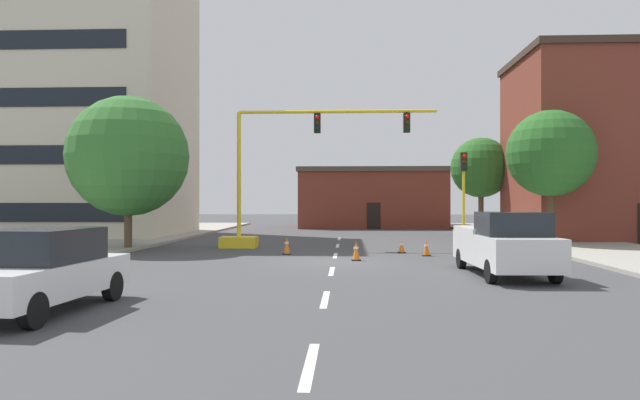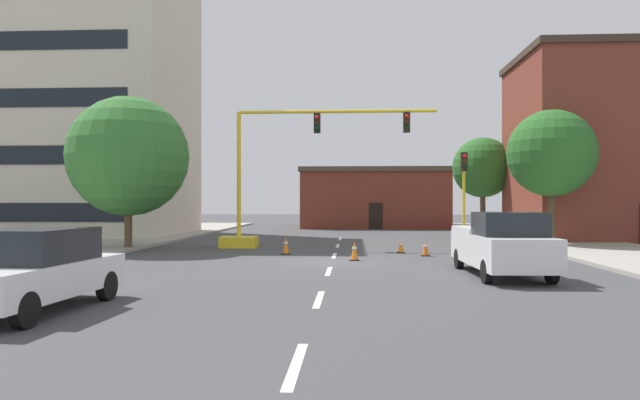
{
  "view_description": "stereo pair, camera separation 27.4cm",
  "coord_description": "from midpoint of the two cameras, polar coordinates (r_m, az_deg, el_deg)",
  "views": [
    {
      "loc": [
        0.54,
        -22.21,
        2.32
      ],
      "look_at": [
        -0.89,
        7.5,
        2.38
      ],
      "focal_mm": 32.68,
      "sensor_mm": 36.0,
      "label": 1
    },
    {
      "loc": [
        0.81,
        -22.19,
        2.32
      ],
      "look_at": [
        -0.89,
        7.5,
        2.38
      ],
      "focal_mm": 32.68,
      "sensor_mm": 36.0,
      "label": 2
    }
  ],
  "objects": [
    {
      "name": "traffic_cone_roadside_c",
      "position": [
        26.32,
        7.71,
        -4.52
      ],
      "size": [
        0.36,
        0.36,
        0.6
      ],
      "color": "black",
      "rests_on": "ground_plane"
    },
    {
      "name": "sedan_white_near_left",
      "position": [
        13.6,
        -26.15,
        -6.13
      ],
      "size": [
        2.14,
        4.61,
        1.74
      ],
      "color": "white",
      "rests_on": "ground_plane"
    },
    {
      "name": "lane_stripe_seg_5",
      "position": [
        35.78,
        1.67,
        -3.82
      ],
      "size": [
        0.16,
        2.4,
        0.01
      ],
      "primitive_type": "cube",
      "color": "silver",
      "rests_on": "ground_plane"
    },
    {
      "name": "traffic_signal_gantry",
      "position": [
        29.03,
        -5.37,
        -0.07
      ],
      "size": [
        10.68,
        1.2,
        6.83
      ],
      "color": "yellow",
      "rests_on": "ground_plane"
    },
    {
      "name": "sidewalk_right",
      "position": [
        32.43,
        23.8,
        -4.08
      ],
      "size": [
        6.0,
        56.0,
        0.14
      ],
      "primitive_type": "cube",
      "color": "#9E998E",
      "rests_on": "ground_plane"
    },
    {
      "name": "building_tall_left",
      "position": [
        43.62,
        -24.08,
        10.26
      ],
      "size": [
        16.27,
        11.32,
        20.32
      ],
      "color": "beige",
      "rests_on": "ground_plane"
    },
    {
      "name": "tree_right_mid",
      "position": [
        32.13,
        21.42,
        4.25
      ],
      "size": [
        4.44,
        4.44,
        7.0
      ],
      "color": "#4C3823",
      "rests_on": "ground_plane"
    },
    {
      "name": "lane_stripe_seg_4",
      "position": [
        30.29,
        1.48,
        -4.5
      ],
      "size": [
        0.16,
        2.4,
        0.01
      ],
      "primitive_type": "cube",
      "color": "silver",
      "rests_on": "ground_plane"
    },
    {
      "name": "traffic_cone_roadside_d",
      "position": [
        22.8,
        3.21,
        -5.0
      ],
      "size": [
        0.36,
        0.36,
        0.76
      ],
      "color": "black",
      "rests_on": "ground_plane"
    },
    {
      "name": "lane_stripe_seg_1",
      "position": [
        13.91,
        -0.06,
        -9.69
      ],
      "size": [
        0.16,
        2.4,
        0.01
      ],
      "primitive_type": "cube",
      "color": "silver",
      "rests_on": "ground_plane"
    },
    {
      "name": "lane_stripe_seg_2",
      "position": [
        19.35,
        0.74,
        -6.98
      ],
      "size": [
        0.16,
        2.4,
        0.01
      ],
      "primitive_type": "cube",
      "color": "silver",
      "rests_on": "ground_plane"
    },
    {
      "name": "building_brick_center",
      "position": [
        52.84,
        4.89,
        0.2
      ],
      "size": [
        12.81,
        10.13,
        5.19
      ],
      "color": "brown",
      "rests_on": "ground_plane"
    },
    {
      "name": "traffic_cone_roadside_b",
      "position": [
        25.04,
        10.08,
        -4.65
      ],
      "size": [
        0.36,
        0.36,
        0.68
      ],
      "color": "black",
      "rests_on": "ground_plane"
    },
    {
      "name": "tree_right_far",
      "position": [
        41.74,
        15.3,
        3.06
      ],
      "size": [
        4.15,
        4.15,
        6.72
      ],
      "color": "brown",
      "rests_on": "ground_plane"
    },
    {
      "name": "tree_left_near",
      "position": [
        29.0,
        -18.53,
        4.08
      ],
      "size": [
        5.66,
        5.66,
        7.27
      ],
      "color": "brown",
      "rests_on": "ground_plane"
    },
    {
      "name": "lane_stripe_seg_3",
      "position": [
        24.82,
        1.19,
        -5.46
      ],
      "size": [
        0.16,
        2.4,
        0.01
      ],
      "primitive_type": "cube",
      "color": "silver",
      "rests_on": "ground_plane"
    },
    {
      "name": "ground_plane",
      "position": [
        22.33,
        1.02,
        -6.07
      ],
      "size": [
        160.0,
        160.0,
        0.0
      ],
      "primitive_type": "plane",
      "color": "#424244"
    },
    {
      "name": "traffic_cone_roadside_a",
      "position": [
        25.47,
        -3.59,
        -4.47
      ],
      "size": [
        0.36,
        0.36,
        0.78
      ],
      "color": "black",
      "rests_on": "ground_plane"
    },
    {
      "name": "pickup_truck_white",
      "position": [
        19.0,
        17.19,
        -4.16
      ],
      "size": [
        2.17,
        5.46,
        1.99
      ],
      "color": "white",
      "rests_on": "ground_plane"
    },
    {
      "name": "building_row_right",
      "position": [
        39.34,
        26.52,
        4.67
      ],
      "size": [
        11.49,
        8.72,
        11.16
      ],
      "color": "brown",
      "rests_on": "ground_plane"
    },
    {
      "name": "sidewalk_left",
      "position": [
        32.94,
        -20.48,
        -4.02
      ],
      "size": [
        6.0,
        56.0,
        0.14
      ],
      "primitive_type": "cube",
      "color": "#9E998E",
      "rests_on": "ground_plane"
    },
    {
      "name": "lane_stripe_seg_0",
      "position": [
        8.55,
        -1.95,
        -15.81
      ],
      "size": [
        0.16,
        2.4,
        0.01
      ],
      "primitive_type": "cube",
      "color": "silver",
      "rests_on": "ground_plane"
    },
    {
      "name": "traffic_light_pole_right",
      "position": [
        30.54,
        13.64,
        2.16
      ],
      "size": [
        0.32,
        0.47,
        4.8
      ],
      "color": "yellow",
      "rests_on": "ground_plane"
    }
  ]
}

